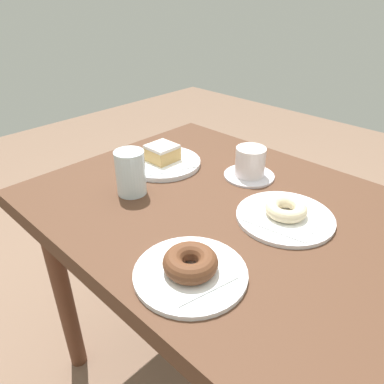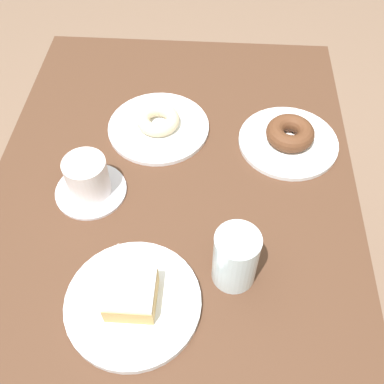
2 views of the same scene
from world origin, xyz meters
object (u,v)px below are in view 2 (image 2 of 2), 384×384
object	(u,v)px
plate_sugar_ring	(159,127)
donut_sugar_ring	(158,120)
plate_glazed_square	(133,303)
donut_chocolate_ring	(290,133)
donut_glazed_square	(131,294)
plate_chocolate_ring	(288,142)
water_glass	(235,258)
coffee_cup	(88,179)

from	to	relation	value
plate_sugar_ring	donut_sugar_ring	size ratio (longest dim) A/B	2.36
plate_glazed_square	plate_sugar_ring	distance (m)	0.44
plate_glazed_square	donut_chocolate_ring	bearing A→B (deg)	144.18
donut_glazed_square	donut_chocolate_ring	bearing A→B (deg)	144.18
plate_glazed_square	donut_glazed_square	bearing A→B (deg)	90.00
plate_chocolate_ring	water_glass	world-z (taller)	water_glass
donut_sugar_ring	donut_chocolate_ring	bearing A→B (deg)	84.60
plate_chocolate_ring	donut_sugar_ring	world-z (taller)	donut_sugar_ring
plate_glazed_square	donut_sugar_ring	xyz separation A→B (m)	(-0.44, -0.00, 0.02)
plate_sugar_ring	coffee_cup	xyz separation A→B (m)	(0.20, -0.12, 0.04)
donut_glazed_square	water_glass	distance (m)	0.19
donut_sugar_ring	water_glass	size ratio (longest dim) A/B	0.82
plate_glazed_square	water_glass	xyz separation A→B (m)	(-0.07, 0.17, 0.05)
plate_chocolate_ring	donut_chocolate_ring	distance (m)	0.03
donut_sugar_ring	coffee_cup	distance (m)	0.23
plate_chocolate_ring	coffee_cup	distance (m)	0.45
plate_glazed_square	water_glass	distance (m)	0.19
donut_chocolate_ring	plate_sugar_ring	world-z (taller)	donut_chocolate_ring
donut_glazed_square	plate_chocolate_ring	bearing A→B (deg)	144.18
donut_glazed_square	coffee_cup	size ratio (longest dim) A/B	0.57
plate_glazed_square	plate_sugar_ring	xyz separation A→B (m)	(-0.44, -0.00, -0.00)
plate_glazed_square	donut_chocolate_ring	xyz separation A→B (m)	(-0.41, 0.30, 0.03)
plate_chocolate_ring	coffee_cup	world-z (taller)	coffee_cup
donut_sugar_ring	coffee_cup	size ratio (longest dim) A/B	0.67
donut_glazed_square	water_glass	world-z (taller)	water_glass
plate_chocolate_ring	donut_sugar_ring	distance (m)	0.30
donut_chocolate_ring	plate_sugar_ring	distance (m)	0.30
plate_glazed_square	plate_sugar_ring	size ratio (longest dim) A/B	1.01
plate_glazed_square	coffee_cup	distance (m)	0.28
plate_chocolate_ring	water_glass	size ratio (longest dim) A/B	1.85
donut_chocolate_ring	donut_glazed_square	bearing A→B (deg)	-35.82
donut_sugar_ring	plate_chocolate_ring	bearing A→B (deg)	84.60
water_glass	coffee_cup	distance (m)	0.35
plate_sugar_ring	water_glass	size ratio (longest dim) A/B	1.94
donut_sugar_ring	water_glass	distance (m)	0.41
donut_chocolate_ring	water_glass	world-z (taller)	water_glass
donut_glazed_square	coffee_cup	world-z (taller)	coffee_cup
plate_glazed_square	water_glass	bearing A→B (deg)	111.81
donut_sugar_ring	donut_glazed_square	bearing A→B (deg)	0.52
donut_glazed_square	plate_glazed_square	bearing A→B (deg)	-90.00
water_glass	coffee_cup	xyz separation A→B (m)	(-0.17, -0.30, -0.02)
plate_chocolate_ring	plate_sugar_ring	xyz separation A→B (m)	(-0.03, -0.30, -0.00)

